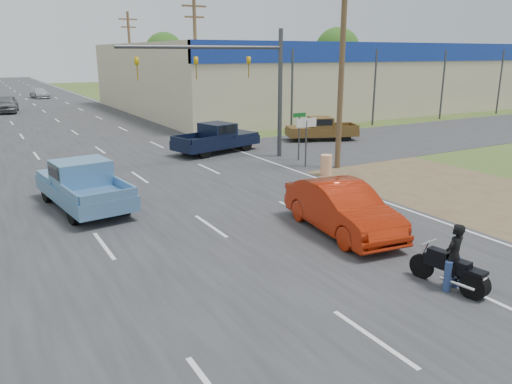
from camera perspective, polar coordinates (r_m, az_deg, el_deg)
ground at (r=11.05m, az=13.23°, el=-16.03°), size 200.00×200.00×0.00m
main_road at (r=47.53m, az=-21.79°, el=7.61°), size 15.00×180.00×0.02m
cross_road at (r=26.23m, az=-14.44°, el=2.53°), size 120.00×10.00×0.02m
dirt_verge at (r=24.98m, az=16.26°, el=1.74°), size 8.00×18.00×0.01m
big_box_store at (r=60.63m, az=10.04°, el=13.10°), size 50.00×28.10×6.60m
utility_pole_1 at (r=25.49m, az=9.79°, el=14.48°), size 2.00×0.28×10.00m
utility_pole_2 at (r=41.03m, az=-6.91°, el=14.94°), size 2.00×0.28×10.00m
utility_pole_3 at (r=58.01m, az=-14.17°, el=14.76°), size 2.00×0.28×10.00m
tree_3 at (r=98.42m, az=9.27°, el=15.69°), size 8.40×8.40×10.40m
tree_5 at (r=108.12m, az=-10.43°, el=15.45°), size 7.98×7.98×9.88m
barrel_0 at (r=24.34m, az=8.03°, el=3.07°), size 0.56×0.56×1.00m
barrel_1 at (r=31.54m, az=-0.90°, el=6.08°), size 0.56×0.56×1.00m
lane_sign at (r=25.78m, az=5.77°, el=7.01°), size 1.20×0.08×2.52m
street_name_sign at (r=27.38m, az=4.95°, el=6.91°), size 0.80×0.08×2.61m
signal_mast at (r=26.82m, az=-2.16°, el=13.63°), size 9.12×0.40×7.00m
red_convertible at (r=16.50m, az=9.81°, el=-1.88°), size 2.32×5.19×1.65m
motorcycle at (r=13.44m, az=21.71°, el=-8.53°), size 0.75×2.13×1.08m
rider at (r=13.33m, az=21.66°, el=-7.15°), size 0.65×0.48×1.63m
blue_pickup at (r=20.06m, az=-19.28°, el=0.90°), size 2.77×5.76×1.84m
navy_pickup at (r=29.78m, az=-4.38°, el=6.21°), size 5.60×3.26×1.75m
brown_pickup at (r=34.20m, az=7.34°, el=7.20°), size 5.07×3.39×1.57m
distant_car_grey at (r=55.82m, az=-26.64°, el=8.97°), size 2.68×5.18×1.69m
distant_car_silver at (r=72.38m, az=-23.48°, el=10.33°), size 2.34×4.63×1.29m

